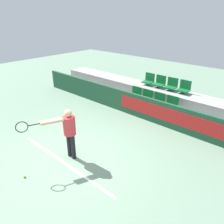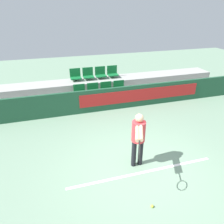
{
  "view_description": "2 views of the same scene",
  "coord_description": "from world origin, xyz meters",
  "px_view_note": "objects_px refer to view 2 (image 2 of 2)",
  "views": [
    {
      "loc": [
        4.55,
        -3.09,
        4.06
      ],
      "look_at": [
        -0.07,
        2.07,
        0.87
      ],
      "focal_mm": 35.0,
      "sensor_mm": 36.0,
      "label": 1
    },
    {
      "loc": [
        -2.1,
        -4.24,
        4.04
      ],
      "look_at": [
        -0.33,
        1.66,
        1.0
      ],
      "focal_mm": 35.0,
      "sensor_mm": 36.0,
      "label": 2
    }
  ],
  "objects_px": {
    "stadium_chair_2": "(106,89)",
    "tennis_ball": "(152,206)",
    "stadium_chair_3": "(119,88)",
    "stadium_chair_6": "(101,74)",
    "stadium_chair_7": "(113,73)",
    "stadium_chair_0": "(80,92)",
    "tennis_player": "(138,136)",
    "stadium_chair_5": "(88,75)",
    "stadium_chair_4": "(76,76)",
    "stadium_chair_1": "(93,91)"
  },
  "relations": [
    {
      "from": "stadium_chair_2",
      "to": "tennis_ball",
      "type": "height_order",
      "value": "stadium_chair_2"
    },
    {
      "from": "stadium_chair_3",
      "to": "stadium_chair_6",
      "type": "bearing_deg",
      "value": 119.93
    },
    {
      "from": "stadium_chair_7",
      "to": "stadium_chair_0",
      "type": "bearing_deg",
      "value": -149.93
    },
    {
      "from": "stadium_chair_0",
      "to": "stadium_chair_7",
      "type": "relative_size",
      "value": 1.0
    },
    {
      "from": "stadium_chair_0",
      "to": "tennis_player",
      "type": "distance_m",
      "value": 4.53
    },
    {
      "from": "stadium_chair_7",
      "to": "stadium_chair_3",
      "type": "bearing_deg",
      "value": -90.0
    },
    {
      "from": "stadium_chair_5",
      "to": "tennis_ball",
      "type": "height_order",
      "value": "stadium_chair_5"
    },
    {
      "from": "stadium_chair_4",
      "to": "stadium_chair_7",
      "type": "bearing_deg",
      "value": 0.0
    },
    {
      "from": "stadium_chair_3",
      "to": "stadium_chair_6",
      "type": "height_order",
      "value": "stadium_chair_6"
    },
    {
      "from": "stadium_chair_1",
      "to": "stadium_chair_6",
      "type": "relative_size",
      "value": 1.0
    },
    {
      "from": "stadium_chair_2",
      "to": "stadium_chair_4",
      "type": "height_order",
      "value": "stadium_chair_4"
    },
    {
      "from": "stadium_chair_4",
      "to": "stadium_chair_7",
      "type": "height_order",
      "value": "same"
    },
    {
      "from": "stadium_chair_1",
      "to": "stadium_chair_6",
      "type": "distance_m",
      "value": 1.27
    },
    {
      "from": "stadium_chair_7",
      "to": "tennis_ball",
      "type": "bearing_deg",
      "value": -99.65
    },
    {
      "from": "stadium_chair_2",
      "to": "stadium_chair_5",
      "type": "distance_m",
      "value": 1.27
    },
    {
      "from": "stadium_chair_7",
      "to": "tennis_ball",
      "type": "distance_m",
      "value": 7.04
    },
    {
      "from": "stadium_chair_0",
      "to": "tennis_ball",
      "type": "bearing_deg",
      "value": -83.86
    },
    {
      "from": "stadium_chair_2",
      "to": "stadium_chair_5",
      "type": "height_order",
      "value": "stadium_chair_5"
    },
    {
      "from": "stadium_chair_6",
      "to": "stadium_chair_1",
      "type": "bearing_deg",
      "value": -119.93
    },
    {
      "from": "stadium_chair_7",
      "to": "tennis_player",
      "type": "xyz_separation_m",
      "value": [
        -0.97,
        -5.49,
        -0.09
      ]
    },
    {
      "from": "stadium_chair_4",
      "to": "stadium_chair_1",
      "type": "bearing_deg",
      "value": -60.07
    },
    {
      "from": "stadium_chair_7",
      "to": "tennis_player",
      "type": "height_order",
      "value": "tennis_player"
    },
    {
      "from": "stadium_chair_3",
      "to": "stadium_chair_7",
      "type": "xyz_separation_m",
      "value": [
        0.0,
        1.04,
        0.42
      ]
    },
    {
      "from": "stadium_chair_1",
      "to": "tennis_ball",
      "type": "xyz_separation_m",
      "value": [
        0.03,
        -5.83,
        -0.62
      ]
    },
    {
      "from": "stadium_chair_0",
      "to": "stadium_chair_3",
      "type": "bearing_deg",
      "value": 0.0
    },
    {
      "from": "stadium_chair_3",
      "to": "stadium_chair_2",
      "type": "bearing_deg",
      "value": 180.0
    },
    {
      "from": "tennis_ball",
      "to": "stadium_chair_7",
      "type": "bearing_deg",
      "value": 80.35
    },
    {
      "from": "stadium_chair_3",
      "to": "stadium_chair_7",
      "type": "distance_m",
      "value": 1.12
    },
    {
      "from": "stadium_chair_4",
      "to": "stadium_chair_7",
      "type": "xyz_separation_m",
      "value": [
        1.8,
        0.0,
        0.0
      ]
    },
    {
      "from": "stadium_chair_2",
      "to": "tennis_ball",
      "type": "xyz_separation_m",
      "value": [
        -0.57,
        -5.83,
        -0.62
      ]
    },
    {
      "from": "stadium_chair_5",
      "to": "stadium_chair_6",
      "type": "distance_m",
      "value": 0.6
    },
    {
      "from": "stadium_chair_4",
      "to": "tennis_ball",
      "type": "height_order",
      "value": "stadium_chair_4"
    },
    {
      "from": "stadium_chair_5",
      "to": "stadium_chair_7",
      "type": "xyz_separation_m",
      "value": [
        1.2,
        0.0,
        0.0
      ]
    },
    {
      "from": "stadium_chair_2",
      "to": "stadium_chair_1",
      "type": "bearing_deg",
      "value": 180.0
    },
    {
      "from": "stadium_chair_4",
      "to": "tennis_player",
      "type": "height_order",
      "value": "tennis_player"
    },
    {
      "from": "stadium_chair_6",
      "to": "tennis_ball",
      "type": "height_order",
      "value": "stadium_chair_6"
    },
    {
      "from": "stadium_chair_1",
      "to": "stadium_chair_5",
      "type": "height_order",
      "value": "stadium_chair_5"
    },
    {
      "from": "stadium_chair_4",
      "to": "stadium_chair_6",
      "type": "distance_m",
      "value": 1.2
    },
    {
      "from": "stadium_chair_5",
      "to": "tennis_player",
      "type": "height_order",
      "value": "tennis_player"
    },
    {
      "from": "stadium_chair_3",
      "to": "tennis_ball",
      "type": "height_order",
      "value": "stadium_chair_3"
    },
    {
      "from": "stadium_chair_3",
      "to": "stadium_chair_5",
      "type": "height_order",
      "value": "stadium_chair_5"
    },
    {
      "from": "stadium_chair_5",
      "to": "stadium_chair_6",
      "type": "height_order",
      "value": "same"
    },
    {
      "from": "stadium_chair_0",
      "to": "stadium_chair_6",
      "type": "bearing_deg",
      "value": 40.97
    },
    {
      "from": "stadium_chair_5",
      "to": "stadium_chair_6",
      "type": "relative_size",
      "value": 1.0
    },
    {
      "from": "stadium_chair_0",
      "to": "stadium_chair_4",
      "type": "height_order",
      "value": "stadium_chair_4"
    },
    {
      "from": "stadium_chair_0",
      "to": "stadium_chair_6",
      "type": "relative_size",
      "value": 1.0
    },
    {
      "from": "stadium_chair_3",
      "to": "stadium_chair_6",
      "type": "xyz_separation_m",
      "value": [
        -0.6,
        1.04,
        0.42
      ]
    },
    {
      "from": "stadium_chair_0",
      "to": "stadium_chair_4",
      "type": "bearing_deg",
      "value": 90.0
    },
    {
      "from": "stadium_chair_0",
      "to": "stadium_chair_6",
      "type": "distance_m",
      "value": 1.64
    },
    {
      "from": "stadium_chair_0",
      "to": "stadium_chair_5",
      "type": "relative_size",
      "value": 1.0
    }
  ]
}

